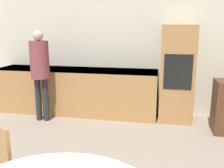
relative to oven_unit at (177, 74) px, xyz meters
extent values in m
cube|color=beige|center=(-0.78, 0.34, 0.43)|extent=(7.07, 0.05, 2.60)
cube|color=#AD7A47|center=(-1.90, -0.01, -0.42)|extent=(3.13, 0.60, 0.90)
cube|color=black|center=(-1.90, -0.01, 0.02)|extent=(3.13, 0.60, 0.03)
cube|color=#AD7A47|center=(0.00, 0.00, 0.00)|extent=(0.59, 0.58, 1.74)
cube|color=black|center=(0.00, -0.29, 0.09)|extent=(0.47, 0.01, 0.60)
cylinder|color=#262628|center=(-2.48, -0.51, -0.47)|extent=(0.11, 0.11, 0.80)
cylinder|color=#262628|center=(-2.33, -0.51, -0.47)|extent=(0.11, 0.11, 0.80)
cylinder|color=brown|center=(-2.41, -0.51, 0.26)|extent=(0.33, 0.33, 0.67)
sphere|color=beige|center=(-2.41, -0.51, 0.69)|extent=(0.18, 0.18, 0.18)
camera|label=1|loc=(-0.28, -4.58, 0.81)|focal=40.00mm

